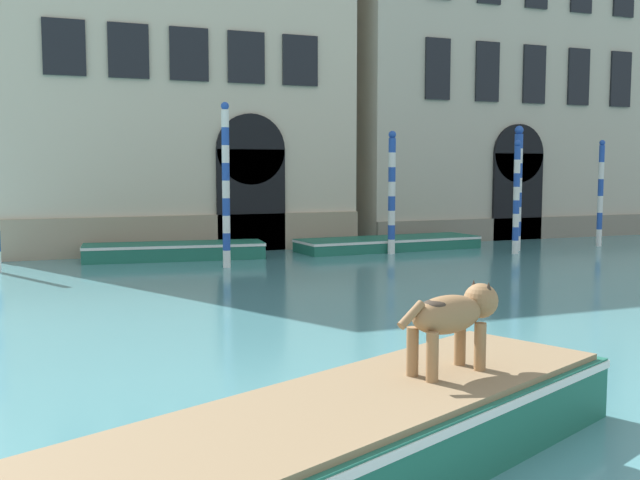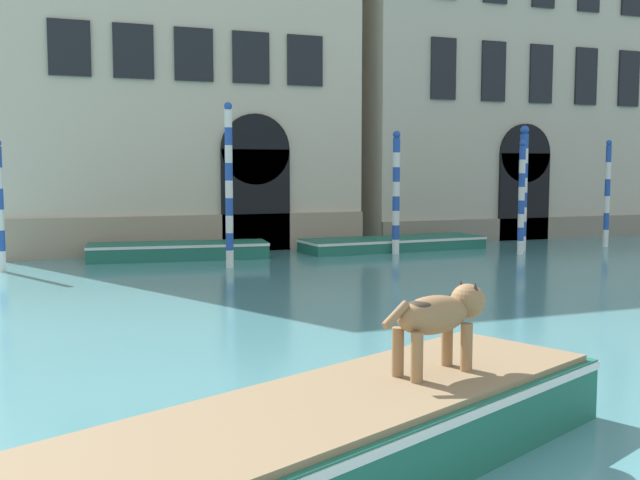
{
  "view_description": "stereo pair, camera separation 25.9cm",
  "coord_description": "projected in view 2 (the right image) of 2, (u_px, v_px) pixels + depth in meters",
  "views": [
    {
      "loc": [
        -4.39,
        -0.73,
        2.69
      ],
      "look_at": [
        1.39,
        13.62,
        1.2
      ],
      "focal_mm": 42.0,
      "sensor_mm": 36.0,
      "label": 1
    },
    {
      "loc": [
        -4.15,
        -0.83,
        2.69
      ],
      "look_at": [
        1.39,
        13.62,
        1.2
      ],
      "focal_mm": 42.0,
      "sensor_mm": 36.0,
      "label": 2
    }
  ],
  "objects": [
    {
      "name": "mooring_pole_2",
      "position": [
        523.0,
        188.0,
        24.27
      ],
      "size": [
        0.28,
        0.28,
        4.06
      ],
      "color": "white",
      "rests_on": "ground_plane"
    },
    {
      "name": "boat_moored_far",
      "position": [
        393.0,
        243.0,
        24.64
      ],
      "size": [
        6.28,
        2.06,
        0.41
      ],
      "rotation": [
        0.0,
        0.0,
        0.05
      ],
      "color": "#1E6651",
      "rests_on": "ground_plane"
    },
    {
      "name": "boat_moored_near_palazzo",
      "position": [
        179.0,
        250.0,
        22.17
      ],
      "size": [
        5.38,
        2.0,
        0.49
      ],
      "rotation": [
        0.0,
        0.0,
        -0.12
      ],
      "color": "#1E6651",
      "rests_on": "ground_plane"
    },
    {
      "name": "dog_on_deck",
      "position": [
        440.0,
        315.0,
        7.25
      ],
      "size": [
        1.26,
        0.6,
        0.86
      ],
      "rotation": [
        0.0,
        0.0,
        0.27
      ],
      "color": "#997047",
      "rests_on": "boat_foreground"
    },
    {
      "name": "palazzo_right",
      "position": [
        495.0,
        26.0,
        30.38
      ],
      "size": [
        12.97,
        6.13,
        16.9
      ],
      "color": "#BCB29E",
      "rests_on": "ground_plane"
    },
    {
      "name": "mooring_pole_4",
      "position": [
        0.0,
        205.0,
        19.34
      ],
      "size": [
        0.2,
        0.2,
        3.43
      ],
      "color": "white",
      "rests_on": "ground_plane"
    },
    {
      "name": "mooring_pole_3",
      "position": [
        522.0,
        197.0,
        23.29
      ],
      "size": [
        0.2,
        0.2,
        3.57
      ],
      "color": "white",
      "rests_on": "ground_plane"
    },
    {
      "name": "palazzo_left",
      "position": [
        176.0,
        61.0,
        25.94
      ],
      "size": [
        11.45,
        6.13,
        12.84
      ],
      "color": "beige",
      "rests_on": "ground_plane"
    },
    {
      "name": "mooring_pole_0",
      "position": [
        229.0,
        185.0,
        20.11
      ],
      "size": [
        0.21,
        0.21,
        4.44
      ],
      "color": "white",
      "rests_on": "ground_plane"
    },
    {
      "name": "mooring_pole_1",
      "position": [
        396.0,
        192.0,
        23.37
      ],
      "size": [
        0.24,
        0.24,
        3.85
      ],
      "color": "white",
      "rests_on": "ground_plane"
    },
    {
      "name": "boat_foreground",
      "position": [
        244.0,
        468.0,
        5.78
      ],
      "size": [
        8.32,
        4.91,
        0.71
      ],
      "rotation": [
        0.0,
        0.0,
        0.41
      ],
      "color": "#1E6651",
      "rests_on": "ground_plane"
    },
    {
      "name": "mooring_pole_5",
      "position": [
        607.0,
        193.0,
        25.59
      ],
      "size": [
        0.19,
        0.19,
        3.65
      ],
      "color": "white",
      "rests_on": "ground_plane"
    }
  ]
}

